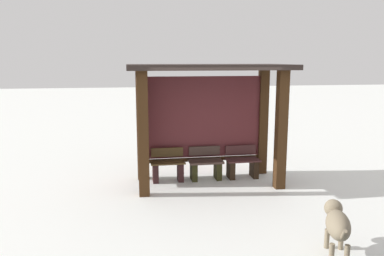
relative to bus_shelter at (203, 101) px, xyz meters
The scene contains 6 objects.
ground_plane 1.78m from the bus_shelter, 61.96° to the right, with size 60.00×60.00×0.00m, color white.
bus_shelter is the anchor object (origin of this frame).
bench_left_inside 1.66m from the bus_shelter, behind, with size 0.75×0.34×0.72m.
bench_center_inside 1.48m from the bus_shelter, 53.79° to the left, with size 0.75×0.41×0.72m.
bench_right_inside 1.75m from the bus_shelter, ahead, with size 0.75×0.41×0.71m.
dog 3.89m from the bus_shelter, 70.92° to the right, with size 0.55×1.01×0.65m.
Camera 1 is at (-1.63, -7.80, 2.64)m, focal length 35.74 mm.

